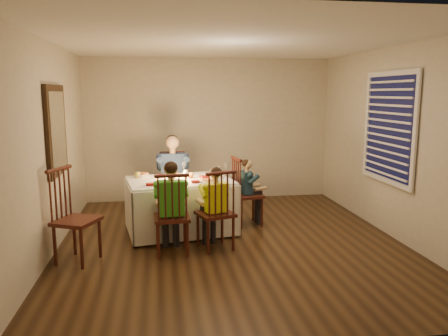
{
  "coord_description": "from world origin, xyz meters",
  "views": [
    {
      "loc": [
        -0.92,
        -5.51,
        1.97
      ],
      "look_at": [
        -0.07,
        0.15,
        0.99
      ],
      "focal_mm": 35.0,
      "sensor_mm": 36.0,
      "label": 1
    }
  ],
  "objects": [
    {
      "name": "serving_bowl",
      "position": [
        -1.17,
        0.82,
        0.79
      ],
      "size": [
        0.23,
        0.23,
        0.05
      ],
      "primitive_type": "imported",
      "rotation": [
        0.0,
        0.0,
        0.23
      ],
      "color": "white",
      "rests_on": "dining_table"
    },
    {
      "name": "window_blinds",
      "position": [
        2.21,
        0.1,
        1.5
      ],
      "size": [
        0.07,
        1.34,
        1.54
      ],
      "color": "black",
      "rests_on": "wall_right"
    },
    {
      "name": "candle_right",
      "position": [
        -0.57,
        0.58,
        0.81
      ],
      "size": [
        0.06,
        0.06,
        0.1
      ],
      "primitive_type": "cylinder",
      "color": "silver",
      "rests_on": "dining_table"
    },
    {
      "name": "setting_teal",
      "position": [
        -0.12,
        0.67,
        0.77
      ],
      "size": [
        0.3,
        0.3,
        0.02
      ],
      "primitive_type": "cylinder",
      "rotation": [
        0.0,
        0.0,
        0.16
      ],
      "color": "white",
      "rests_on": "dining_table"
    },
    {
      "name": "wall_mirror",
      "position": [
        -2.22,
        0.3,
        1.5
      ],
      "size": [
        0.06,
        0.95,
        1.15
      ],
      "color": "black",
      "rests_on": "wall_left"
    },
    {
      "name": "chair_near_right",
      "position": [
        -0.24,
        -0.21,
        0.0
      ],
      "size": [
        0.53,
        0.52,
        1.04
      ],
      "primitive_type": null,
      "rotation": [
        0.0,
        0.0,
        3.44
      ],
      "color": "#39130F",
      "rests_on": "ground"
    },
    {
      "name": "dining_table",
      "position": [
        -0.65,
        0.56,
        0.54
      ],
      "size": [
        1.62,
        1.28,
        0.73
      ],
      "rotation": [
        0.0,
        0.0,
        0.16
      ],
      "color": "white",
      "rests_on": "ground"
    },
    {
      "name": "squash",
      "position": [
        -1.24,
        0.78,
        0.81
      ],
      "size": [
        0.09,
        0.09,
        0.09
      ],
      "primitive_type": "sphere",
      "color": "yellow",
      "rests_on": "dining_table"
    },
    {
      "name": "adult",
      "position": [
        -0.72,
        1.35,
        0.0
      ],
      "size": [
        0.5,
        0.46,
        1.32
      ],
      "primitive_type": null,
      "rotation": [
        0.0,
        0.0,
        0.0
      ],
      "color": "navy",
      "rests_on": "ground"
    },
    {
      "name": "chair_adult",
      "position": [
        -0.72,
        1.35,
        0.0
      ],
      "size": [
        0.43,
        0.41,
        1.04
      ],
      "primitive_type": null,
      "rotation": [
        0.0,
        0.0,
        0.0
      ],
      "color": "#39130F",
      "rests_on": "ground"
    },
    {
      "name": "orange_fruit",
      "position": [
        -0.49,
        0.64,
        0.8
      ],
      "size": [
        0.08,
        0.08,
        0.08
      ],
      "primitive_type": "sphere",
      "color": "orange",
      "rests_on": "dining_table"
    },
    {
      "name": "chair_near_left",
      "position": [
        -0.79,
        -0.3,
        0.0
      ],
      "size": [
        0.44,
        0.42,
        1.04
      ],
      "primitive_type": null,
      "rotation": [
        0.0,
        0.0,
        3.18
      ],
      "color": "#39130F",
      "rests_on": "ground"
    },
    {
      "name": "ceiling",
      "position": [
        0.0,
        0.0,
        2.6
      ],
      "size": [
        5.0,
        5.0,
        0.0
      ],
      "primitive_type": "plane",
      "color": "white",
      "rests_on": "wall_back"
    },
    {
      "name": "setting_green",
      "position": [
        -0.88,
        0.24,
        0.77
      ],
      "size": [
        0.3,
        0.3,
        0.02
      ],
      "primitive_type": "cylinder",
      "rotation": [
        0.0,
        0.0,
        0.16
      ],
      "color": "white",
      "rests_on": "dining_table"
    },
    {
      "name": "chair_end",
      "position": [
        0.37,
        0.74,
        0.0
      ],
      "size": [
        0.47,
        0.49,
        1.04
      ],
      "primitive_type": null,
      "rotation": [
        0.0,
        0.0,
        1.74
      ],
      "color": "#39130F",
      "rests_on": "ground"
    },
    {
      "name": "child_teal",
      "position": [
        0.37,
        0.74,
        0.0
      ],
      "size": [
        0.34,
        0.36,
        1.0
      ],
      "primitive_type": null,
      "rotation": [
        0.0,
        0.0,
        1.74
      ],
      "color": "#1A3342",
      "rests_on": "ground"
    },
    {
      "name": "ground",
      "position": [
        0.0,
        0.0,
        0.0
      ],
      "size": [
        5.0,
        5.0,
        0.0
      ],
      "primitive_type": "plane",
      "color": "black",
      "rests_on": "ground"
    },
    {
      "name": "child_green",
      "position": [
        -0.79,
        -0.3,
        0.0
      ],
      "size": [
        0.42,
        0.39,
        1.17
      ],
      "primitive_type": null,
      "rotation": [
        0.0,
        0.0,
        3.18
      ],
      "color": "green",
      "rests_on": "ground"
    },
    {
      "name": "wall_right",
      "position": [
        2.25,
        0.0,
        1.3
      ],
      "size": [
        0.02,
        5.0,
        2.6
      ],
      "primitive_type": "cube",
      "color": "beige",
      "rests_on": "ground"
    },
    {
      "name": "child_yellow",
      "position": [
        -0.24,
        -0.21,
        0.0
      ],
      "size": [
        0.43,
        0.41,
        1.07
      ],
      "primitive_type": null,
      "rotation": [
        0.0,
        0.0,
        3.44
      ],
      "color": "#FBFE1B",
      "rests_on": "ground"
    },
    {
      "name": "candle_left",
      "position": [
        -0.74,
        0.55,
        0.81
      ],
      "size": [
        0.06,
        0.06,
        0.1
      ],
      "primitive_type": "cylinder",
      "color": "silver",
      "rests_on": "dining_table"
    },
    {
      "name": "setting_yellow",
      "position": [
        -0.27,
        0.35,
        0.77
      ],
      "size": [
        0.3,
        0.3,
        0.02
      ],
      "primitive_type": "cylinder",
      "rotation": [
        0.0,
        0.0,
        0.16
      ],
      "color": "white",
      "rests_on": "dining_table"
    },
    {
      "name": "wall_left",
      "position": [
        -2.25,
        0.0,
        1.3
      ],
      "size": [
        0.02,
        5.0,
        2.6
      ],
      "primitive_type": "cube",
      "color": "beige",
      "rests_on": "ground"
    },
    {
      "name": "setting_adult",
      "position": [
        -0.73,
        0.86,
        0.77
      ],
      "size": [
        0.3,
        0.3,
        0.02
      ],
      "primitive_type": "cylinder",
      "rotation": [
        0.0,
        0.0,
        0.16
      ],
      "color": "white",
      "rests_on": "dining_table"
    },
    {
      "name": "chair_extra",
      "position": [
        -1.9,
        -0.4,
        0.0
      ],
      "size": [
        0.59,
        0.6,
        1.13
      ],
      "primitive_type": null,
      "rotation": [
        0.0,
        0.0,
        1.14
      ],
      "color": "#39130F",
      "rests_on": "ground"
    },
    {
      "name": "wall_back",
      "position": [
        0.0,
        2.5,
        1.3
      ],
      "size": [
        4.5,
        0.02,
        2.6
      ],
      "primitive_type": "cube",
      "color": "beige",
      "rests_on": "ground"
    }
  ]
}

